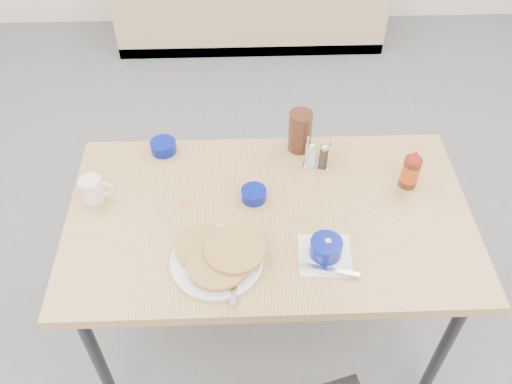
{
  "coord_description": "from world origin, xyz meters",
  "views": [
    {
      "loc": [
        -0.09,
        -0.99,
        2.17
      ],
      "look_at": [
        -0.04,
        0.3,
        0.82
      ],
      "focal_mm": 38.0,
      "sensor_mm": 36.0,
      "label": 1
    }
  ],
  "objects_px": {
    "dining_table": "(269,226)",
    "creamer_bowl": "(163,147)",
    "grits_setting": "(326,250)",
    "butter_bowl": "(254,194)",
    "syrup_bottle": "(411,170)",
    "pancake_plate": "(218,257)",
    "coffee_mug": "(93,189)",
    "condiment_caddy": "(318,156)",
    "amber_tumbler": "(300,131)"
  },
  "relations": [
    {
      "from": "pancake_plate",
      "to": "syrup_bottle",
      "type": "relative_size",
      "value": 1.93
    },
    {
      "from": "pancake_plate",
      "to": "grits_setting",
      "type": "distance_m",
      "value": 0.34
    },
    {
      "from": "dining_table",
      "to": "condiment_caddy",
      "type": "relative_size",
      "value": 11.82
    },
    {
      "from": "dining_table",
      "to": "condiment_caddy",
      "type": "distance_m",
      "value": 0.33
    },
    {
      "from": "grits_setting",
      "to": "butter_bowl",
      "type": "height_order",
      "value": "grits_setting"
    },
    {
      "from": "syrup_bottle",
      "to": "butter_bowl",
      "type": "bearing_deg",
      "value": -175.09
    },
    {
      "from": "creamer_bowl",
      "to": "amber_tumbler",
      "type": "relative_size",
      "value": 0.59
    },
    {
      "from": "pancake_plate",
      "to": "condiment_caddy",
      "type": "xyz_separation_m",
      "value": [
        0.37,
        0.44,
        0.02
      ]
    },
    {
      "from": "creamer_bowl",
      "to": "condiment_caddy",
      "type": "relative_size",
      "value": 0.83
    },
    {
      "from": "amber_tumbler",
      "to": "pancake_plate",
      "type": "bearing_deg",
      "value": -119.79
    },
    {
      "from": "pancake_plate",
      "to": "grits_setting",
      "type": "relative_size",
      "value": 1.7
    },
    {
      "from": "grits_setting",
      "to": "creamer_bowl",
      "type": "height_order",
      "value": "grits_setting"
    },
    {
      "from": "dining_table",
      "to": "condiment_caddy",
      "type": "xyz_separation_m",
      "value": [
        0.19,
        0.24,
        0.1
      ]
    },
    {
      "from": "pancake_plate",
      "to": "dining_table",
      "type": "bearing_deg",
      "value": 48.38
    },
    {
      "from": "dining_table",
      "to": "coffee_mug",
      "type": "distance_m",
      "value": 0.63
    },
    {
      "from": "condiment_caddy",
      "to": "dining_table",
      "type": "bearing_deg",
      "value": -116.03
    },
    {
      "from": "coffee_mug",
      "to": "creamer_bowl",
      "type": "height_order",
      "value": "coffee_mug"
    },
    {
      "from": "coffee_mug",
      "to": "grits_setting",
      "type": "height_order",
      "value": "coffee_mug"
    },
    {
      "from": "grits_setting",
      "to": "creamer_bowl",
      "type": "xyz_separation_m",
      "value": [
        -0.56,
        0.53,
        -0.01
      ]
    },
    {
      "from": "creamer_bowl",
      "to": "coffee_mug",
      "type": "bearing_deg",
      "value": -132.44
    },
    {
      "from": "pancake_plate",
      "to": "amber_tumbler",
      "type": "bearing_deg",
      "value": 60.21
    },
    {
      "from": "dining_table",
      "to": "syrup_bottle",
      "type": "height_order",
      "value": "syrup_bottle"
    },
    {
      "from": "coffee_mug",
      "to": "creamer_bowl",
      "type": "relative_size",
      "value": 1.18
    },
    {
      "from": "grits_setting",
      "to": "butter_bowl",
      "type": "distance_m",
      "value": 0.34
    },
    {
      "from": "grits_setting",
      "to": "syrup_bottle",
      "type": "distance_m",
      "value": 0.46
    },
    {
      "from": "dining_table",
      "to": "amber_tumbler",
      "type": "xyz_separation_m",
      "value": [
        0.13,
        0.34,
        0.15
      ]
    },
    {
      "from": "pancake_plate",
      "to": "butter_bowl",
      "type": "xyz_separation_m",
      "value": [
        0.12,
        0.27,
        -0.0
      ]
    },
    {
      "from": "coffee_mug",
      "to": "creamer_bowl",
      "type": "distance_m",
      "value": 0.33
    },
    {
      "from": "pancake_plate",
      "to": "coffee_mug",
      "type": "bearing_deg",
      "value": 146.39
    },
    {
      "from": "dining_table",
      "to": "pancake_plate",
      "type": "xyz_separation_m",
      "value": [
        -0.17,
        -0.2,
        0.08
      ]
    },
    {
      "from": "dining_table",
      "to": "coffee_mug",
      "type": "relative_size",
      "value": 12.09
    },
    {
      "from": "coffee_mug",
      "to": "condiment_caddy",
      "type": "bearing_deg",
      "value": 10.3
    },
    {
      "from": "pancake_plate",
      "to": "butter_bowl",
      "type": "relative_size",
      "value": 3.55
    },
    {
      "from": "coffee_mug",
      "to": "amber_tumbler",
      "type": "bearing_deg",
      "value": 18.05
    },
    {
      "from": "butter_bowl",
      "to": "pancake_plate",
      "type": "bearing_deg",
      "value": -114.12
    },
    {
      "from": "grits_setting",
      "to": "amber_tumbler",
      "type": "relative_size",
      "value": 1.13
    },
    {
      "from": "butter_bowl",
      "to": "condiment_caddy",
      "type": "xyz_separation_m",
      "value": [
        0.24,
        0.17,
        0.02
      ]
    },
    {
      "from": "creamer_bowl",
      "to": "condiment_caddy",
      "type": "xyz_separation_m",
      "value": [
        0.58,
        -0.1,
        0.02
      ]
    },
    {
      "from": "creamer_bowl",
      "to": "butter_bowl",
      "type": "relative_size",
      "value": 1.09
    },
    {
      "from": "butter_bowl",
      "to": "syrup_bottle",
      "type": "xyz_separation_m",
      "value": [
        0.56,
        0.05,
        0.05
      ]
    },
    {
      "from": "amber_tumbler",
      "to": "grits_setting",
      "type": "bearing_deg",
      "value": -85.97
    },
    {
      "from": "pancake_plate",
      "to": "coffee_mug",
      "type": "xyz_separation_m",
      "value": [
        -0.44,
        0.29,
        0.02
      ]
    },
    {
      "from": "amber_tumbler",
      "to": "dining_table",
      "type": "bearing_deg",
      "value": -111.33
    },
    {
      "from": "creamer_bowl",
      "to": "butter_bowl",
      "type": "xyz_separation_m",
      "value": [
        0.34,
        -0.26,
        -0.0
      ]
    },
    {
      "from": "grits_setting",
      "to": "condiment_caddy",
      "type": "bearing_deg",
      "value": 87.11
    },
    {
      "from": "coffee_mug",
      "to": "grits_setting",
      "type": "bearing_deg",
      "value": -19.84
    },
    {
      "from": "coffee_mug",
      "to": "syrup_bottle",
      "type": "xyz_separation_m",
      "value": [
        1.12,
        0.03,
        0.03
      ]
    },
    {
      "from": "dining_table",
      "to": "pancake_plate",
      "type": "height_order",
      "value": "pancake_plate"
    },
    {
      "from": "creamer_bowl",
      "to": "syrup_bottle",
      "type": "distance_m",
      "value": 0.93
    },
    {
      "from": "dining_table",
      "to": "creamer_bowl",
      "type": "relative_size",
      "value": 14.23
    }
  ]
}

